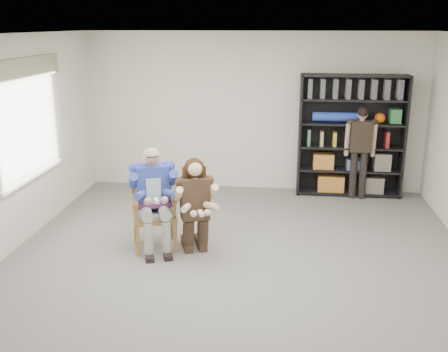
% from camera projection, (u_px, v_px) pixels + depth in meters
% --- Properties ---
extents(room_shell, '(6.00, 7.00, 2.80)m').
position_uv_depth(room_shell, '(235.00, 162.00, 5.98)').
color(room_shell, white).
rests_on(room_shell, ground).
extents(floor, '(6.00, 7.00, 0.01)m').
position_uv_depth(floor, '(235.00, 273.00, 6.37)').
color(floor, slate).
rests_on(floor, ground).
extents(window_left, '(0.16, 2.00, 1.75)m').
position_uv_depth(window_left, '(29.00, 121.00, 7.19)').
color(window_left, white).
rests_on(window_left, room_shell).
extents(armchair, '(0.78, 0.77, 1.07)m').
position_uv_depth(armchair, '(154.00, 210.00, 6.97)').
color(armchair, '#9F6D31').
rests_on(armchair, floor).
extents(seated_man, '(0.84, 0.98, 1.39)m').
position_uv_depth(seated_man, '(154.00, 199.00, 6.92)').
color(seated_man, '#273F92').
rests_on(seated_man, floor).
extents(kneeling_woman, '(0.79, 0.98, 1.27)m').
position_uv_depth(kneeling_woman, '(196.00, 207.00, 6.76)').
color(kneeling_woman, '#37281C').
rests_on(kneeling_woman, floor).
extents(bookshelf, '(1.80, 0.38, 2.10)m').
position_uv_depth(bookshelf, '(351.00, 136.00, 9.02)').
color(bookshelf, black).
rests_on(bookshelf, floor).
extents(standing_man, '(0.50, 0.29, 1.59)m').
position_uv_depth(standing_man, '(360.00, 153.00, 8.89)').
color(standing_man, black).
rests_on(standing_man, floor).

